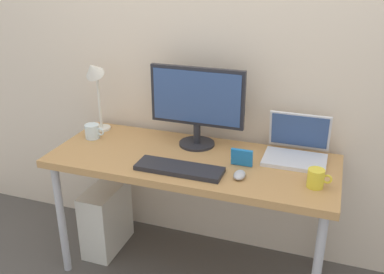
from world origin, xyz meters
The scene contains 12 objects.
ground_plane centered at (0.00, 0.00, 0.00)m, with size 6.00×6.00×0.00m, color #4C4742.
back_wall centered at (0.00, 0.36, 1.30)m, with size 4.40×0.04×2.60m, color beige.
desk centered at (0.00, 0.00, 0.67)m, with size 1.52×0.60×0.74m.
monitor centered at (-0.03, 0.17, 0.99)m, with size 0.53×0.20×0.45m.
laptop centered at (0.52, 0.19, 0.79)m, with size 0.32×0.27×0.23m.
desk_lamp centered at (-0.66, 0.17, 1.05)m, with size 0.11×0.16×0.45m.
keyboard centered at (-0.01, -0.16, 0.75)m, with size 0.44×0.14×0.02m, color #232328.
mouse centered at (0.29, -0.14, 0.75)m, with size 0.06×0.09×0.03m, color #B2B2B7.
coffee_mug centered at (0.64, -0.10, 0.78)m, with size 0.11×0.08×0.09m.
glass_cup centered at (-0.64, 0.06, 0.78)m, with size 0.12×0.08×0.08m.
photo_frame centered at (0.27, -0.01, 0.78)m, with size 0.11×0.02×0.09m, color #1E72BF.
computer_tower centered at (-0.58, 0.03, 0.21)m, with size 0.18×0.36×0.42m, color silver.
Camera 1 is at (0.68, -1.95, 1.73)m, focal length 40.48 mm.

